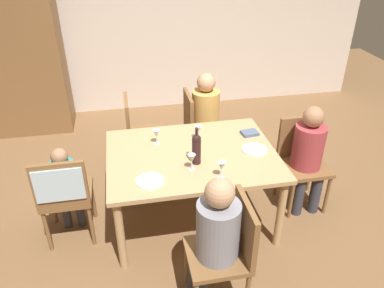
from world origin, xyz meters
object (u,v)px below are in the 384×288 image
person_man_guest (309,152)px  wine_glass_near_left (156,134)px  wine_glass_far (222,166)px  chair_far_left (139,130)px  person_man_bearded (214,236)px  chair_near (229,246)px  dinner_plate_host (255,150)px  chair_left_end (63,190)px  person_woman_host (208,114)px  dinner_plate_guest_left (150,181)px  dining_table (192,161)px  wine_glass_centre (192,159)px  armoire_cabinet (18,53)px  person_child_small (65,183)px  chair_right_end (302,156)px  wine_bottle_tall_green (196,148)px  chair_far_right (198,124)px  wine_glass_near_right (198,130)px

person_man_guest → wine_glass_near_left: size_ratio=7.49×
wine_glass_near_left → wine_glass_far: 0.79m
chair_far_left → person_man_bearded: 1.96m
chair_near → dinner_plate_host: size_ratio=3.93×
person_man_guest → dinner_plate_host: bearing=2.9°
chair_left_end → wine_glass_far: 1.37m
chair_near → person_woman_host: 1.94m
chair_left_end → dinner_plate_host: 1.73m
chair_far_left → dinner_plate_guest_left: size_ratio=4.00×
dining_table → wine_glass_far: bearing=-67.9°
dining_table → wine_glass_centre: (-0.05, -0.25, 0.19)m
armoire_cabinet → dinner_plate_host: (2.44, -2.38, -0.34)m
armoire_cabinet → person_man_bearded: armoire_cabinet is taller
chair_near → person_child_small: 1.58m
dining_table → dinner_plate_host: size_ratio=6.54×
dining_table → wine_glass_centre: size_ratio=10.27×
person_man_bearded → person_man_guest: 1.50m
dining_table → chair_right_end: size_ratio=1.66×
chair_far_left → dinner_plate_host: 1.45m
person_man_bearded → chair_right_end: bearing=-48.3°
chair_far_left → person_man_guest: 1.86m
chair_right_end → dinner_plate_host: (-0.57, -0.14, 0.23)m
armoire_cabinet → dining_table: (1.87, -2.33, -0.43)m
wine_bottle_tall_green → chair_right_end: bearing=12.0°
wine_glass_near_left → dinner_plate_guest_left: bearing=-101.7°
dinner_plate_host → chair_left_end: bearing=-177.7°
person_child_small → wine_bottle_tall_green: bearing=-8.8°
wine_glass_near_left → chair_left_end: bearing=-157.2°
chair_right_end → chair_far_right: bearing=-44.4°
chair_near → person_man_bearded: 0.17m
chair_right_end → wine_glass_near_right: size_ratio=6.17×
armoire_cabinet → person_man_guest: 3.85m
person_man_bearded → dinner_plate_guest_left: 0.72m
person_man_guest → wine_glass_near_right: (-1.04, 0.26, 0.21)m
person_man_bearded → person_child_small: (-1.12, 0.98, -0.10)m
chair_right_end → person_woman_host: 1.17m
dining_table → chair_far_right: chair_far_right is taller
chair_near → wine_glass_centre: bearing=11.0°
wine_glass_far → chair_far_left: bearing=113.7°
chair_far_right → dining_table: bearing=-15.1°
armoire_cabinet → person_child_small: armoire_cabinet is taller
wine_glass_near_right → dinner_plate_host: 0.56m
armoire_cabinet → person_man_guest: bearing=-38.0°
wine_glass_near_left → dinner_plate_guest_left: wine_glass_near_left is taller
chair_far_left → person_man_bearded: person_man_bearded is taller
dining_table → wine_glass_near_right: size_ratio=10.27×
person_woman_host → wine_glass_near_left: 1.00m
dining_table → chair_left_end: size_ratio=1.66×
person_woman_host → dinner_plate_guest_left: 1.53m
chair_right_end → chair_left_end: 2.30m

